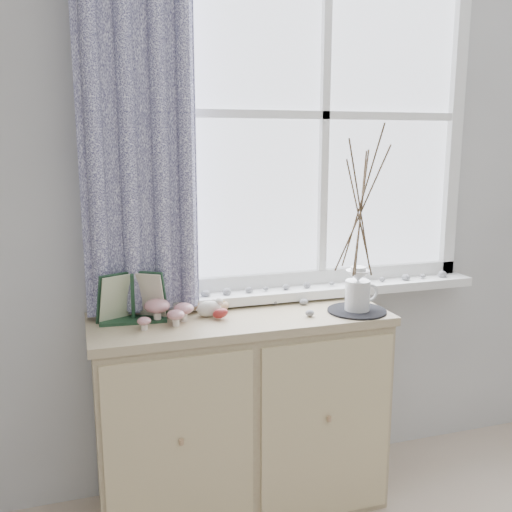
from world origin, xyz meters
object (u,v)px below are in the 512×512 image
Objects in this scene: botanical_book at (133,298)px; toadstool_cluster at (166,310)px; sideboard at (241,413)px; twig_pitcher at (361,205)px.

toadstool_cluster is (0.12, -0.03, -0.05)m from botanical_book.
toadstool_cluster is at bearing -10.13° from botanical_book.
sideboard is 0.67m from botanical_book.
toadstool_cluster is 0.87m from twig_pitcher.
sideboard is 1.56× the size of twig_pitcher.
botanical_book is at bearing 176.77° from sideboard.
toadstool_cluster reaches higher than sideboard.
twig_pitcher is at bearing -3.03° from botanical_book.
toadstool_cluster is at bearing 173.52° from twig_pitcher.
botanical_book is (-0.42, 0.02, 0.53)m from sideboard.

